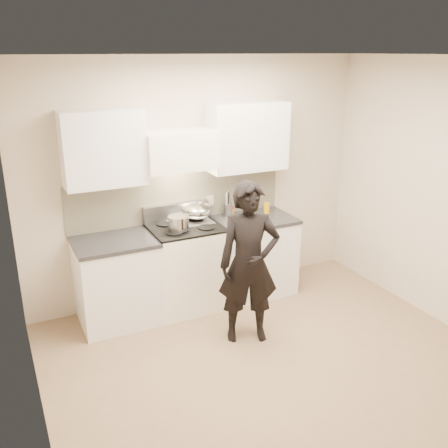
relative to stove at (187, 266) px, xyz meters
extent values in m
plane|color=#876A4C|center=(0.30, -1.42, -0.47)|extent=(4.00, 4.00, 0.00)
cube|color=#C3B49E|center=(0.30, 0.33, 0.88)|extent=(4.00, 0.04, 2.70)
cube|color=#C3B49E|center=(-1.70, -1.42, 0.88)|extent=(0.04, 3.50, 2.70)
cube|color=white|center=(0.30, -1.42, 2.22)|extent=(4.00, 3.50, 0.02)
cube|color=beige|center=(0.05, 0.31, 0.71)|extent=(2.50, 0.02, 0.53)
cube|color=#95969D|center=(0.00, 0.28, 0.56)|extent=(0.76, 0.08, 0.20)
cube|color=white|center=(0.00, 0.13, 1.28)|extent=(0.76, 0.40, 0.40)
cylinder|color=silver|center=(0.00, -0.05, 1.10)|extent=(0.66, 0.02, 0.02)
cube|color=white|center=(0.83, 0.16, 1.35)|extent=(0.90, 0.33, 0.75)
cube|color=white|center=(-0.78, 0.16, 1.35)|extent=(0.80, 0.33, 0.75)
cube|color=beige|center=(0.43, 0.30, 0.63)|extent=(0.08, 0.01, 0.12)
cube|color=white|center=(0.00, 0.00, -0.01)|extent=(0.76, 0.65, 0.92)
cube|color=black|center=(0.00, 0.00, 0.46)|extent=(0.76, 0.65, 0.02)
cube|color=silver|center=(0.16, 0.12, 0.47)|extent=(0.36, 0.34, 0.01)
cylinder|color=silver|center=(0.00, -0.29, 0.31)|extent=(0.62, 0.02, 0.02)
cylinder|color=black|center=(-0.18, -0.15, 0.48)|extent=(0.18, 0.18, 0.01)
cylinder|color=black|center=(0.18, -0.15, 0.48)|extent=(0.18, 0.18, 0.01)
cylinder|color=black|center=(-0.18, 0.15, 0.48)|extent=(0.18, 0.18, 0.01)
cylinder|color=black|center=(0.18, 0.15, 0.48)|extent=(0.18, 0.18, 0.01)
cube|color=white|center=(0.83, 0.00, -0.03)|extent=(0.90, 0.65, 0.88)
cube|color=black|center=(0.83, 0.00, 0.43)|extent=(0.92, 0.67, 0.04)
cube|color=white|center=(-0.78, 0.00, -0.03)|extent=(0.80, 0.65, 0.88)
cube|color=black|center=(-0.78, 0.00, 0.43)|extent=(0.82, 0.67, 0.04)
ellipsoid|color=silver|center=(0.20, 0.15, 0.57)|extent=(0.32, 0.32, 0.18)
torus|color=silver|center=(0.20, 0.15, 0.61)|extent=(0.34, 0.34, 0.01)
ellipsoid|color=beige|center=(0.20, 0.15, 0.56)|extent=(0.18, 0.18, 0.08)
cylinder|color=silver|center=(0.15, 0.02, 0.67)|extent=(0.06, 0.24, 0.17)
cylinder|color=silver|center=(-0.12, -0.10, 0.56)|extent=(0.28, 0.28, 0.15)
cube|color=silver|center=(-0.24, -0.14, 0.61)|extent=(0.05, 0.04, 0.01)
cube|color=silver|center=(0.01, -0.05, 0.61)|extent=(0.05, 0.04, 0.01)
cylinder|color=#95969D|center=(0.60, 0.19, 0.52)|extent=(0.11, 0.11, 0.15)
cylinder|color=black|center=(0.62, 0.19, 0.60)|extent=(0.01, 0.01, 0.27)
cylinder|color=silver|center=(0.62, 0.21, 0.60)|extent=(0.01, 0.01, 0.27)
cylinder|color=#95969D|center=(0.60, 0.22, 0.60)|extent=(0.01, 0.01, 0.27)
cylinder|color=black|center=(0.58, 0.21, 0.60)|extent=(0.01, 0.01, 0.27)
cylinder|color=#95969D|center=(0.57, 0.19, 0.60)|extent=(0.01, 0.01, 0.27)
cylinder|color=silver|center=(0.58, 0.17, 0.60)|extent=(0.01, 0.01, 0.27)
cylinder|color=black|center=(0.60, 0.16, 0.60)|extent=(0.01, 0.01, 0.27)
cylinder|color=#95969D|center=(0.61, 0.17, 0.60)|extent=(0.01, 0.01, 0.27)
cylinder|color=#C78313|center=(0.67, 0.22, 0.48)|extent=(0.04, 0.04, 0.07)
cylinder|color=red|center=(0.67, 0.22, 0.53)|extent=(0.04, 0.04, 0.02)
cylinder|color=#C68905|center=(1.07, 0.10, 0.51)|extent=(0.07, 0.07, 0.12)
imported|color=black|center=(0.30, -0.89, 0.33)|extent=(0.68, 0.56, 1.61)
camera|label=1|loc=(-1.82, -4.73, 2.26)|focal=40.00mm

